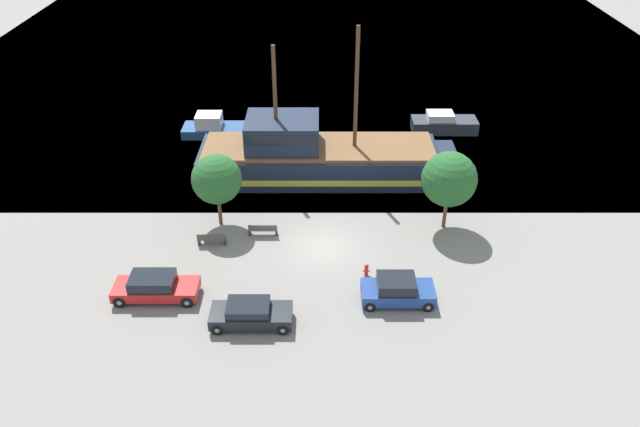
{
  "coord_description": "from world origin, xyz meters",
  "views": [
    {
      "loc": [
        -0.21,
        -31.9,
        22.33
      ],
      "look_at": [
        -0.15,
        2.0,
        1.2
      ],
      "focal_mm": 35.0,
      "sensor_mm": 36.0,
      "label": 1
    }
  ],
  "objects_px": {
    "parked_car_curb_rear": "(154,287)",
    "bench_promenade_west": "(262,230)",
    "parked_car_curb_mid": "(396,290)",
    "fire_hydrant": "(366,269)",
    "parked_car_curb_front": "(250,314)",
    "bench_promenade_east": "(211,239)",
    "pirate_ship": "(314,156)",
    "moored_boat_outer": "(442,124)",
    "moored_boat_dockside": "(212,127)"
  },
  "relations": [
    {
      "from": "fire_hydrant",
      "to": "bench_promenade_west",
      "type": "bearing_deg",
      "value": 146.77
    },
    {
      "from": "pirate_ship",
      "to": "moored_boat_dockside",
      "type": "bearing_deg",
      "value": 139.71
    },
    {
      "from": "moored_boat_dockside",
      "to": "parked_car_curb_front",
      "type": "relative_size",
      "value": 1.23
    },
    {
      "from": "moored_boat_outer",
      "to": "parked_car_curb_rear",
      "type": "distance_m",
      "value": 29.73
    },
    {
      "from": "parked_car_curb_front",
      "to": "fire_hydrant",
      "type": "height_order",
      "value": "parked_car_curb_front"
    },
    {
      "from": "parked_car_curb_rear",
      "to": "bench_promenade_west",
      "type": "bearing_deg",
      "value": 48.58
    },
    {
      "from": "moored_boat_outer",
      "to": "bench_promenade_east",
      "type": "bearing_deg",
      "value": -135.31
    },
    {
      "from": "parked_car_curb_mid",
      "to": "bench_promenade_east",
      "type": "distance_m",
      "value": 12.27
    },
    {
      "from": "pirate_ship",
      "to": "parked_car_curb_front",
      "type": "distance_m",
      "value": 16.72
    },
    {
      "from": "pirate_ship",
      "to": "bench_promenade_east",
      "type": "distance_m",
      "value": 11.16
    },
    {
      "from": "fire_hydrant",
      "to": "bench_promenade_west",
      "type": "relative_size",
      "value": 0.42
    },
    {
      "from": "moored_boat_dockside",
      "to": "bench_promenade_east",
      "type": "bearing_deg",
      "value": -82.05
    },
    {
      "from": "moored_boat_dockside",
      "to": "parked_car_curb_mid",
      "type": "xyz_separation_m",
      "value": [
        13.29,
        -21.85,
        0.07
      ]
    },
    {
      "from": "pirate_ship",
      "to": "bench_promenade_east",
      "type": "relative_size",
      "value": 10.65
    },
    {
      "from": "parked_car_curb_mid",
      "to": "parked_car_curb_front",
      "type": "bearing_deg",
      "value": -166.7
    },
    {
      "from": "bench_promenade_east",
      "to": "fire_hydrant",
      "type": "bearing_deg",
      "value": -18.18
    },
    {
      "from": "pirate_ship",
      "to": "moored_boat_dockside",
      "type": "relative_size",
      "value": 3.55
    },
    {
      "from": "pirate_ship",
      "to": "bench_promenade_west",
      "type": "distance_m",
      "value": 8.75
    },
    {
      "from": "pirate_ship",
      "to": "moored_boat_outer",
      "type": "bearing_deg",
      "value": 36.34
    },
    {
      "from": "moored_boat_dockside",
      "to": "parked_car_curb_front",
      "type": "bearing_deg",
      "value": -77.11
    },
    {
      "from": "moored_boat_dockside",
      "to": "bench_promenade_west",
      "type": "bearing_deg",
      "value": -70.62
    },
    {
      "from": "parked_car_curb_rear",
      "to": "pirate_ship",
      "type": "bearing_deg",
      "value": 58.51
    },
    {
      "from": "moored_boat_dockside",
      "to": "moored_boat_outer",
      "type": "xyz_separation_m",
      "value": [
        19.64,
        0.73,
        -0.0
      ]
    },
    {
      "from": "fire_hydrant",
      "to": "bench_promenade_west",
      "type": "distance_m",
      "value": 7.59
    },
    {
      "from": "moored_boat_outer",
      "to": "bench_promenade_west",
      "type": "height_order",
      "value": "moored_boat_outer"
    },
    {
      "from": "moored_boat_dockside",
      "to": "parked_car_curb_front",
      "type": "xyz_separation_m",
      "value": [
        5.43,
        -23.71,
        0.0
      ]
    },
    {
      "from": "fire_hydrant",
      "to": "moored_boat_outer",
      "type": "bearing_deg",
      "value": 68.76
    },
    {
      "from": "parked_car_curb_mid",
      "to": "fire_hydrant",
      "type": "distance_m",
      "value": 2.8
    },
    {
      "from": "moored_boat_outer",
      "to": "parked_car_curb_front",
      "type": "xyz_separation_m",
      "value": [
        -14.21,
        -24.44,
        0.0
      ]
    },
    {
      "from": "pirate_ship",
      "to": "moored_boat_outer",
      "type": "height_order",
      "value": "pirate_ship"
    },
    {
      "from": "bench_promenade_east",
      "to": "parked_car_curb_front",
      "type": "bearing_deg",
      "value": -66.73
    },
    {
      "from": "fire_hydrant",
      "to": "parked_car_curb_rear",
      "type": "bearing_deg",
      "value": -170.3
    },
    {
      "from": "parked_car_curb_mid",
      "to": "parked_car_curb_rear",
      "type": "xyz_separation_m",
      "value": [
        -13.33,
        0.3,
        -0.01
      ]
    },
    {
      "from": "parked_car_curb_rear",
      "to": "bench_promenade_east",
      "type": "bearing_deg",
      "value": 65.51
    },
    {
      "from": "pirate_ship",
      "to": "parked_car_curb_mid",
      "type": "xyz_separation_m",
      "value": [
        4.63,
        -14.51,
        -0.91
      ]
    },
    {
      "from": "moored_boat_outer",
      "to": "parked_car_curb_front",
      "type": "bearing_deg",
      "value": -120.17
    },
    {
      "from": "parked_car_curb_rear",
      "to": "moored_boat_dockside",
      "type": "bearing_deg",
      "value": 89.89
    },
    {
      "from": "moored_boat_dockside",
      "to": "moored_boat_outer",
      "type": "distance_m",
      "value": 19.65
    },
    {
      "from": "pirate_ship",
      "to": "parked_car_curb_mid",
      "type": "relative_size",
      "value": 4.68
    },
    {
      "from": "moored_boat_outer",
      "to": "parked_car_curb_rear",
      "type": "relative_size",
      "value": 1.18
    },
    {
      "from": "moored_boat_outer",
      "to": "bench_promenade_east",
      "type": "relative_size",
      "value": 3.13
    },
    {
      "from": "bench_promenade_east",
      "to": "bench_promenade_west",
      "type": "xyz_separation_m",
      "value": [
        3.12,
        1.05,
        0.0
      ]
    },
    {
      "from": "fire_hydrant",
      "to": "bench_promenade_west",
      "type": "height_order",
      "value": "bench_promenade_west"
    },
    {
      "from": "moored_boat_outer",
      "to": "bench_promenade_east",
      "type": "height_order",
      "value": "moored_boat_outer"
    },
    {
      "from": "moored_boat_dockside",
      "to": "parked_car_curb_rear",
      "type": "height_order",
      "value": "moored_boat_dockside"
    },
    {
      "from": "pirate_ship",
      "to": "parked_car_curb_front",
      "type": "bearing_deg",
      "value": -101.18
    },
    {
      "from": "pirate_ship",
      "to": "parked_car_curb_front",
      "type": "relative_size",
      "value": 4.37
    },
    {
      "from": "parked_car_curb_rear",
      "to": "bench_promenade_west",
      "type": "relative_size",
      "value": 2.55
    },
    {
      "from": "parked_car_curb_front",
      "to": "bench_promenade_west",
      "type": "distance_m",
      "value": 8.34
    },
    {
      "from": "pirate_ship",
      "to": "parked_car_curb_front",
      "type": "height_order",
      "value": "pirate_ship"
    }
  ]
}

